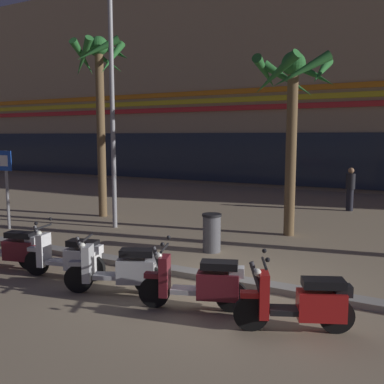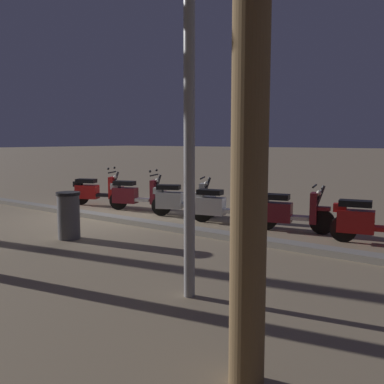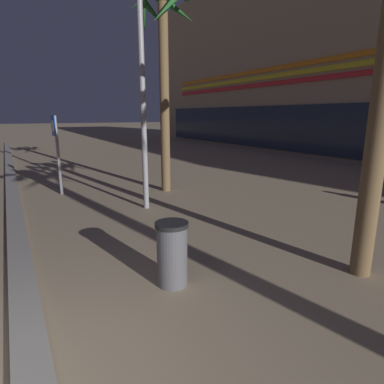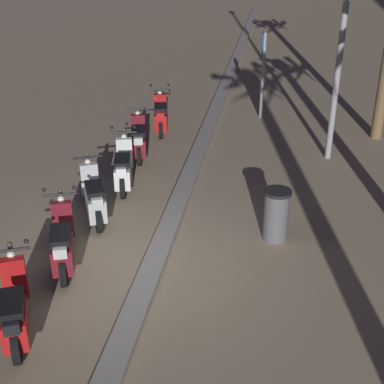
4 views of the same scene
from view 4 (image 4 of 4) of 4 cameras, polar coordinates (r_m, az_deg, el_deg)
ground_plane at (r=8.97m, az=-5.98°, el=-7.93°), size 200.00×200.00×0.00m
curb_strip at (r=8.87m, az=-4.12°, el=-7.81°), size 60.00×0.36×0.12m
scooter_red_far_back at (r=14.50m, az=-3.35°, el=7.98°), size 1.74×0.69×1.17m
scooter_maroon_lead_nearest at (r=12.92m, az=-5.65°, el=5.48°), size 1.70×0.72×1.04m
scooter_white_mid_front at (r=11.43m, az=-7.22°, el=2.51°), size 1.77×0.70×1.17m
scooter_silver_last_in_row at (r=10.27m, az=-10.30°, el=-0.59°), size 1.67×0.93×1.04m
scooter_maroon_mid_centre at (r=8.95m, az=-13.46°, el=-5.24°), size 1.73×0.84×1.17m
scooter_red_gap_after_mid at (r=7.73m, az=-18.16°, el=-11.65°), size 1.63×0.90×1.17m
crossing_sign at (r=15.49m, az=7.46°, el=13.07°), size 0.60×0.13×2.40m
litter_bin at (r=9.57m, az=8.86°, el=-2.34°), size 0.48×0.48×0.95m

